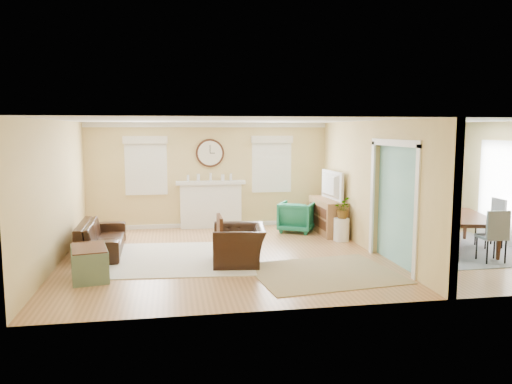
# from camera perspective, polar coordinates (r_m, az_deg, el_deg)

# --- Properties ---
(floor) EXTENTS (9.00, 9.00, 0.00)m
(floor) POSITION_cam_1_polar(r_m,az_deg,el_deg) (9.97, 4.86, -6.97)
(floor) COLOR #9B6A3F
(floor) RESTS_ON ground
(wall_back) EXTENTS (9.00, 0.02, 2.60)m
(wall_back) POSITION_cam_1_polar(r_m,az_deg,el_deg) (12.65, 1.53, 2.04)
(wall_back) COLOR tan
(wall_back) RESTS_ON ground
(wall_front) EXTENTS (9.00, 0.02, 2.60)m
(wall_front) POSITION_cam_1_polar(r_m,az_deg,el_deg) (6.90, 11.21, -2.43)
(wall_front) COLOR tan
(wall_front) RESTS_ON ground
(wall_left) EXTENTS (0.02, 6.00, 2.60)m
(wall_left) POSITION_cam_1_polar(r_m,az_deg,el_deg) (9.65, -21.89, -0.09)
(wall_left) COLOR tan
(wall_left) RESTS_ON ground
(wall_right) EXTENTS (0.02, 6.00, 2.60)m
(wall_right) POSITION_cam_1_polar(r_m,az_deg,el_deg) (11.70, 26.79, 0.85)
(wall_right) COLOR tan
(wall_right) RESTS_ON ground
(ceiling) EXTENTS (9.00, 6.00, 0.02)m
(ceiling) POSITION_cam_1_polar(r_m,az_deg,el_deg) (9.67, 5.03, 8.14)
(ceiling) COLOR white
(ceiling) RESTS_ON wall_back
(partition) EXTENTS (0.17, 6.00, 2.60)m
(partition) POSITION_cam_1_polar(r_m,az_deg,el_deg) (10.47, 12.59, 1.11)
(partition) COLOR tan
(partition) RESTS_ON ground
(fireplace) EXTENTS (1.70, 0.30, 1.17)m
(fireplace) POSITION_cam_1_polar(r_m,az_deg,el_deg) (12.41, -5.19, -1.36)
(fireplace) COLOR white
(fireplace) RESTS_ON ground
(wall_clock) EXTENTS (0.70, 0.07, 0.70)m
(wall_clock) POSITION_cam_1_polar(r_m,az_deg,el_deg) (12.37, -5.28, 4.45)
(wall_clock) COLOR #4A2618
(wall_clock) RESTS_ON wall_back
(window_left) EXTENTS (1.05, 0.13, 1.42)m
(window_left) POSITION_cam_1_polar(r_m,az_deg,el_deg) (12.35, -12.47, 3.42)
(window_left) COLOR white
(window_left) RESTS_ON wall_back
(window_right) EXTENTS (1.05, 0.13, 1.42)m
(window_right) POSITION_cam_1_polar(r_m,az_deg,el_deg) (12.58, 1.80, 3.65)
(window_right) COLOR white
(window_right) RESTS_ON wall_back
(french_doors) EXTENTS (0.06, 1.70, 2.20)m
(french_doors) POSITION_cam_1_polar(r_m,az_deg,el_deg) (11.70, 26.56, -0.13)
(french_doors) COLOR white
(french_doors) RESTS_ON ground
(pendant) EXTENTS (0.30, 0.30, 0.55)m
(pendant) POSITION_cam_1_polar(r_m,az_deg,el_deg) (10.83, 20.63, 5.49)
(pendant) COLOR gold
(pendant) RESTS_ON ceiling
(rug_cream) EXTENTS (3.13, 2.77, 0.02)m
(rug_cream) POSITION_cam_1_polar(r_m,az_deg,el_deg) (9.65, -9.37, -7.48)
(rug_cream) COLOR silver
(rug_cream) RESTS_ON floor
(rug_jute) EXTENTS (2.58, 2.21, 0.01)m
(rug_jute) POSITION_cam_1_polar(r_m,az_deg,el_deg) (8.67, 7.78, -9.15)
(rug_jute) COLOR #99855A
(rug_jute) RESTS_ON floor
(rug_grey) EXTENTS (2.36, 2.95, 0.01)m
(rug_grey) POSITION_cam_1_polar(r_m,az_deg,el_deg) (11.11, 22.18, -5.98)
(rug_grey) COLOR gray
(rug_grey) RESTS_ON floor
(sofa) EXTENTS (0.89, 2.14, 0.62)m
(sofa) POSITION_cam_1_polar(r_m,az_deg,el_deg) (10.38, -17.27, -4.96)
(sofa) COLOR black
(sofa) RESTS_ON floor
(eames_chair) EXTENTS (1.04, 1.16, 0.69)m
(eames_chair) POSITION_cam_1_polar(r_m,az_deg,el_deg) (9.12, -1.94, -6.08)
(eames_chair) COLOR black
(eames_chair) RESTS_ON floor
(green_chair) EXTENTS (1.05, 1.06, 0.72)m
(green_chair) POSITION_cam_1_polar(r_m,az_deg,el_deg) (11.94, 4.68, -2.84)
(green_chair) COLOR #106454
(green_chair) RESTS_ON floor
(trunk) EXTENTS (0.73, 1.00, 0.52)m
(trunk) POSITION_cam_1_polar(r_m,az_deg,el_deg) (8.69, -18.50, -7.69)
(trunk) COLOR slate
(trunk) RESTS_ON floor
(credenza) EXTENTS (0.52, 1.52, 0.80)m
(credenza) POSITION_cam_1_polar(r_m,az_deg,el_deg) (11.90, 8.21, -2.73)
(credenza) COLOR olive
(credenza) RESTS_ON floor
(tv) EXTENTS (0.25, 1.17, 0.67)m
(tv) POSITION_cam_1_polar(r_m,az_deg,el_deg) (11.79, 8.19, 0.78)
(tv) COLOR black
(tv) RESTS_ON credenza
(garden_stool) EXTENTS (0.34, 0.34, 0.50)m
(garden_stool) POSITION_cam_1_polar(r_m,az_deg,el_deg) (11.11, 9.75, -4.25)
(garden_stool) COLOR white
(garden_stool) RESTS_ON floor
(potted_plant) EXTENTS (0.42, 0.46, 0.45)m
(potted_plant) POSITION_cam_1_polar(r_m,az_deg,el_deg) (11.03, 9.80, -1.83)
(potted_plant) COLOR #337F33
(potted_plant) RESTS_ON garden_stool
(dining_table) EXTENTS (1.53, 2.18, 0.70)m
(dining_table) POSITION_cam_1_polar(r_m,az_deg,el_deg) (11.04, 22.26, -4.25)
(dining_table) COLOR #4A2618
(dining_table) RESTS_ON floor
(dining_chair_n) EXTENTS (0.48, 0.48, 0.88)m
(dining_chair_n) POSITION_cam_1_polar(r_m,az_deg,el_deg) (11.89, 19.30, -2.52)
(dining_chair_n) COLOR gray
(dining_chair_n) RESTS_ON floor
(dining_chair_s) EXTENTS (0.46, 0.46, 0.98)m
(dining_chair_s) POSITION_cam_1_polar(r_m,az_deg,el_deg) (10.15, 25.36, -4.05)
(dining_chair_s) COLOR gray
(dining_chair_s) RESTS_ON floor
(dining_chair_w) EXTENTS (0.42, 0.42, 0.88)m
(dining_chair_w) POSITION_cam_1_polar(r_m,az_deg,el_deg) (10.81, 19.55, -3.46)
(dining_chair_w) COLOR white
(dining_chair_w) RESTS_ON floor
(dining_chair_e) EXTENTS (0.46, 0.46, 1.02)m
(dining_chair_e) POSITION_cam_1_polar(r_m,az_deg,el_deg) (11.37, 25.14, -2.79)
(dining_chair_e) COLOR gray
(dining_chair_e) RESTS_ON floor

